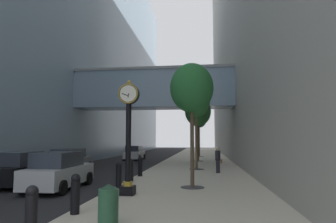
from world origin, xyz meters
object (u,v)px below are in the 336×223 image
at_px(trash_bin, 108,204).
at_px(street_tree_far, 199,119).
at_px(bollard_fourth, 119,175).
at_px(car_grey_trailing, 70,161).
at_px(street_tree_near, 192,89).
at_px(street_tree_mid_far, 198,111).
at_px(car_black_near, 19,169).
at_px(car_white_mid, 134,153).
at_px(bollard_second, 75,193).
at_px(street_clock, 128,131).
at_px(street_tree_mid_near, 196,102).
at_px(pedestrian_walking, 218,159).
at_px(bollard_sixth, 140,166).
at_px(bollard_fifth, 131,170).
at_px(bollard_nearest, 31,211).
at_px(car_silver_far, 59,171).

bearing_deg(trash_bin, street_tree_far, 86.45).
relative_size(bollard_fourth, car_grey_trailing, 0.26).
bearing_deg(street_tree_near, street_tree_mid_far, 90.00).
relative_size(car_black_near, car_white_mid, 1.00).
bearing_deg(street_tree_far, bollard_second, -96.20).
height_order(street_clock, bollard_fourth, street_clock).
distance_m(bollard_fourth, street_tree_mid_near, 10.57).
distance_m(street_tree_near, pedestrian_walking, 7.26).
bearing_deg(bollard_fourth, street_tree_mid_far, 79.29).
bearing_deg(car_black_near, street_tree_mid_far, 61.72).
distance_m(bollard_fourth, bollard_sixth, 4.53).
bearing_deg(bollard_fourth, street_tree_far, 82.72).
height_order(bollard_fourth, bollard_fifth, same).
xyz_separation_m(bollard_nearest, car_silver_far, (-2.98, 7.11, 0.08)).
xyz_separation_m(bollard_fourth, street_tree_mid_near, (3.28, 9.02, 4.41)).
bearing_deg(car_black_near, bollard_sixth, 32.33).
bearing_deg(street_tree_near, car_white_mid, 110.71).
bearing_deg(car_silver_far, bollard_nearest, -67.22).
xyz_separation_m(bollard_fourth, pedestrian_walking, (4.75, 6.77, 0.28)).
relative_size(bollard_sixth, car_silver_far, 0.26).
bearing_deg(bollard_nearest, street_tree_mid_near, 78.27).
bearing_deg(bollard_fourth, bollard_second, -90.00).
bearing_deg(street_clock, street_tree_mid_near, 76.54).
distance_m(car_white_mid, car_grey_trailing, 12.66).
distance_m(bollard_nearest, street_tree_far, 32.94).
relative_size(bollard_sixth, trash_bin, 1.12).
relative_size(trash_bin, car_silver_far, 0.23).
height_order(bollard_fourth, street_tree_mid_far, street_tree_mid_far).
bearing_deg(car_grey_trailing, street_tree_far, 63.37).
xyz_separation_m(bollard_second, trash_bin, (1.35, -1.01, -0.08)).
xyz_separation_m(street_tree_mid_far, car_grey_trailing, (-9.14, -9.89, -4.41)).
height_order(car_black_near, car_white_mid, car_black_near).
distance_m(bollard_second, bollard_fifth, 6.79).
distance_m(street_tree_far, car_grey_trailing, 20.82).
height_order(street_tree_mid_far, car_grey_trailing, street_tree_mid_far).
bearing_deg(street_tree_near, pedestrian_walking, 76.44).
height_order(street_tree_mid_far, trash_bin, street_tree_mid_far).
xyz_separation_m(bollard_second, pedestrian_walking, (4.75, 11.29, 0.28)).
bearing_deg(bollard_fourth, car_black_near, 169.14).
distance_m(bollard_fifth, street_tree_mid_far, 16.08).
relative_size(bollard_sixth, car_grey_trailing, 0.26).
xyz_separation_m(bollard_nearest, car_black_near, (-5.49, 7.84, 0.07)).
bearing_deg(car_grey_trailing, bollard_fourth, -51.93).
distance_m(street_tree_near, car_grey_trailing, 12.04).
bearing_deg(bollard_fifth, car_grey_trailing, 138.32).
bearing_deg(bollard_second, bollard_nearest, -90.00).
xyz_separation_m(bollard_nearest, street_tree_near, (3.28, 7.47, 3.96)).
xyz_separation_m(bollard_fifth, car_black_near, (-5.49, -1.21, 0.07)).
relative_size(bollard_fourth, bollard_sixth, 1.00).
height_order(street_clock, bollard_nearest, street_clock).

